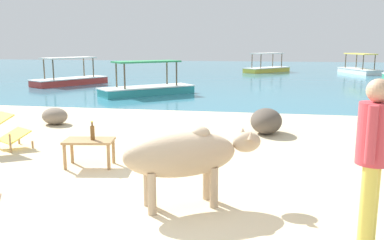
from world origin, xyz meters
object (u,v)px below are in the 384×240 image
at_px(low_bench_table, 89,144).
at_px(boat_teal, 147,88).
at_px(deck_chair_near, 5,129).
at_px(cow, 184,155).
at_px(boat_red, 70,79).
at_px(boat_white, 359,69).
at_px(bottle, 92,132).
at_px(boat_yellow, 267,68).
at_px(person_standing, 374,151).

distance_m(low_bench_table, boat_teal, 9.27).
bearing_deg(deck_chair_near, cow, -87.59).
height_order(deck_chair_near, boat_red, boat_red).
distance_m(low_bench_table, deck_chair_near, 2.06).
distance_m(deck_chair_near, boat_white, 23.85).
relative_size(deck_chair_near, boat_teal, 0.27).
height_order(bottle, boat_yellow, boat_yellow).
bearing_deg(boat_white, deck_chair_near, 135.77).
bearing_deg(bottle, boat_teal, 101.24).
bearing_deg(low_bench_table, boat_teal, 91.67).
xyz_separation_m(cow, deck_chair_near, (-3.73, 1.98, -0.25)).
bearing_deg(boat_teal, boat_white, 8.53).
height_order(cow, bottle, cow).
distance_m(deck_chair_near, boat_teal, 8.42).
height_order(person_standing, boat_red, person_standing).
height_order(cow, boat_red, boat_red).
height_order(person_standing, boat_yellow, person_standing).
bearing_deg(boat_white, bottle, 140.85).
bearing_deg(person_standing, boat_teal, 139.05).
xyz_separation_m(bottle, boat_red, (-6.50, 12.10, -0.31)).
relative_size(cow, bottle, 5.69).
bearing_deg(low_bench_table, boat_white, 59.42).
distance_m(cow, deck_chair_near, 4.23).
distance_m(bottle, person_standing, 4.15).
bearing_deg(person_standing, boat_red, 148.60).
bearing_deg(boat_yellow, person_standing, -137.91).
bearing_deg(boat_teal, bottle, -121.50).
distance_m(cow, person_standing, 2.05).
height_order(boat_white, boat_red, same).
bearing_deg(low_bench_table, boat_red, 108.82).
xyz_separation_m(cow, boat_white, (6.85, 23.36, -0.39)).
xyz_separation_m(deck_chair_near, boat_white, (10.58, 21.38, -0.13)).
bearing_deg(boat_white, cow, 145.76).
bearing_deg(bottle, cow, -36.87).
xyz_separation_m(person_standing, boat_teal, (-5.47, 11.03, -0.70)).
xyz_separation_m(cow, boat_red, (-8.23, 13.40, -0.39)).
relative_size(cow, low_bench_table, 2.05).
bearing_deg(cow, low_bench_table, 117.66).
bearing_deg(boat_teal, boat_yellow, 28.42).
bearing_deg(low_bench_table, boat_yellow, 73.75).
relative_size(bottle, boat_teal, 0.09).
relative_size(boat_yellow, boat_red, 0.95).
distance_m(bottle, boat_red, 13.74).
height_order(deck_chair_near, person_standing, person_standing).
distance_m(cow, boat_teal, 10.99).
distance_m(cow, boat_white, 24.34).
bearing_deg(boat_red, boat_teal, 87.25).
xyz_separation_m(deck_chair_near, person_standing, (5.66, -2.61, 0.56)).
height_order(cow, boat_yellow, boat_yellow).
height_order(bottle, boat_white, boat_white).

